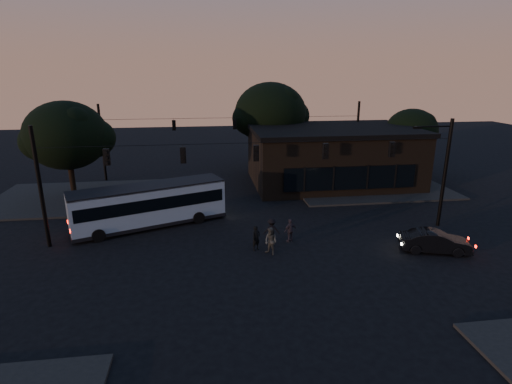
{
  "coord_description": "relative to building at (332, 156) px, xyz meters",
  "views": [
    {
      "loc": [
        -3.33,
        -20.37,
        10.44
      ],
      "look_at": [
        0.0,
        4.0,
        3.0
      ],
      "focal_mm": 28.0,
      "sensor_mm": 36.0,
      "label": 1
    }
  ],
  "objects": [
    {
      "name": "sidewalk_far_right",
      "position": [
        3.0,
        -1.97,
        -2.63
      ],
      "size": [
        14.0,
        10.0,
        0.15
      ],
      "primitive_type": "cube",
      "color": "black",
      "rests_on": "ground"
    },
    {
      "name": "tree_left",
      "position": [
        -23.0,
        -2.97,
        2.86
      ],
      "size": [
        6.4,
        6.4,
        8.3
      ],
      "color": "black",
      "rests_on": "ground"
    },
    {
      "name": "bus",
      "position": [
        -16.11,
        -9.29,
        -1.05
      ],
      "size": [
        10.68,
        6.03,
        2.96
      ],
      "rotation": [
        0.0,
        0.0,
        0.37
      ],
      "color": "#8CA0B3",
      "rests_on": "ground"
    },
    {
      "name": "pedestrian_c",
      "position": [
        -6.99,
        -13.31,
        -1.94
      ],
      "size": [
        0.98,
        0.73,
        1.54
      ],
      "primitive_type": "imported",
      "rotation": [
        0.0,
        0.0,
        3.59
      ],
      "color": "#2C252D",
      "rests_on": "ground"
    },
    {
      "name": "building",
      "position": [
        0.0,
        0.0,
        0.0
      ],
      "size": [
        15.4,
        10.41,
        5.4
      ],
      "color": "black",
      "rests_on": "ground"
    },
    {
      "name": "sidewalk_far_left",
      "position": [
        -23.0,
        -1.97,
        -2.63
      ],
      "size": [
        14.0,
        10.0,
        0.15
      ],
      "primitive_type": "cube",
      "color": "black",
      "rests_on": "ground"
    },
    {
      "name": "ground",
      "position": [
        -9.0,
        -15.97,
        -2.71
      ],
      "size": [
        120.0,
        120.0,
        0.0
      ],
      "primitive_type": "plane",
      "color": "black",
      "rests_on": "ground"
    },
    {
      "name": "pedestrian_b",
      "position": [
        -8.52,
        -14.96,
        -1.87
      ],
      "size": [
        1.01,
        1.02,
        1.67
      ],
      "primitive_type": "imported",
      "rotation": [
        0.0,
        0.0,
        -0.82
      ],
      "color": "#3C3D37",
      "rests_on": "ground"
    },
    {
      "name": "car",
      "position": [
        1.32,
        -15.96,
        -2.05
      ],
      "size": [
        4.25,
        2.48,
        1.33
      ],
      "primitive_type": "imported",
      "rotation": [
        0.0,
        0.0,
        1.28
      ],
      "color": "black",
      "rests_on": "ground"
    },
    {
      "name": "tree_right",
      "position": [
        9.0,
        2.03,
        1.93
      ],
      "size": [
        5.2,
        5.2,
        6.86
      ],
      "color": "black",
      "rests_on": "ground"
    },
    {
      "name": "tree_behind",
      "position": [
        -5.0,
        6.03,
        3.48
      ],
      "size": [
        7.6,
        7.6,
        9.43
      ],
      "color": "black",
      "rests_on": "ground"
    },
    {
      "name": "pedestrian_d",
      "position": [
        -8.16,
        -13.17,
        -1.92
      ],
      "size": [
        1.09,
        0.71,
        1.58
      ],
      "primitive_type": "imported",
      "rotation": [
        0.0,
        0.0,
        3.02
      ],
      "color": "black",
      "rests_on": "ground"
    },
    {
      "name": "pedestrian_a",
      "position": [
        -9.3,
        -14.25,
        -1.92
      ],
      "size": [
        0.68,
        0.63,
        1.57
      ],
      "primitive_type": "imported",
      "rotation": [
        0.0,
        0.0,
        0.6
      ],
      "color": "black",
      "rests_on": "ground"
    },
    {
      "name": "signal_rig_near",
      "position": [
        -9.0,
        -11.97,
        1.74
      ],
      "size": [
        26.24,
        0.3,
        7.5
      ],
      "color": "black",
      "rests_on": "ground"
    },
    {
      "name": "signal_rig_far",
      "position": [
        -9.0,
        4.03,
        1.5
      ],
      "size": [
        26.24,
        0.3,
        7.5
      ],
      "color": "black",
      "rests_on": "ground"
    }
  ]
}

